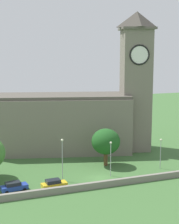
{
  "coord_description": "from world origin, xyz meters",
  "views": [
    {
      "loc": [
        -23.84,
        -59.35,
        23.54
      ],
      "look_at": [
        0.87,
        7.75,
        11.35
      ],
      "focal_mm": 57.47,
      "sensor_mm": 36.0,
      "label": 1
    }
  ],
  "objects_px": {
    "car_blue": "(14,186)",
    "streetlamp_central": "(111,153)",
    "car_yellow": "(54,184)",
    "tree_churchyard": "(106,142)",
    "streetlamp_west_mid": "(62,154)",
    "streetlamp_east_mid": "(161,148)",
    "church": "(78,114)"
  },
  "relations": [
    {
      "from": "streetlamp_central",
      "to": "streetlamp_east_mid",
      "type": "bearing_deg",
      "value": 2.68
    },
    {
      "from": "car_blue",
      "to": "streetlamp_east_mid",
      "type": "xyz_separation_m",
      "value": [
        29.63,
        1.85,
        3.36
      ]
    },
    {
      "from": "streetlamp_east_mid",
      "to": "streetlamp_central",
      "type": "bearing_deg",
      "value": -177.32
    },
    {
      "from": "tree_churchyard",
      "to": "streetlamp_east_mid",
      "type": "bearing_deg",
      "value": -31.03
    },
    {
      "from": "church",
      "to": "streetlamp_central",
      "type": "xyz_separation_m",
      "value": [
        0.11,
        -19.21,
        -4.44
      ]
    },
    {
      "from": "car_yellow",
      "to": "tree_churchyard",
      "type": "relative_size",
      "value": 0.58
    },
    {
      "from": "car_blue",
      "to": "tree_churchyard",
      "type": "bearing_deg",
      "value": 20.76
    },
    {
      "from": "church",
      "to": "car_yellow",
      "type": "xyz_separation_m",
      "value": [
        -11.71,
        -21.87,
        -8.09
      ]
    },
    {
      "from": "streetlamp_west_mid",
      "to": "streetlamp_east_mid",
      "type": "height_order",
      "value": "streetlamp_west_mid"
    },
    {
      "from": "car_blue",
      "to": "car_yellow",
      "type": "height_order",
      "value": "car_yellow"
    },
    {
      "from": "streetlamp_west_mid",
      "to": "streetlamp_east_mid",
      "type": "bearing_deg",
      "value": -0.21
    },
    {
      "from": "streetlamp_central",
      "to": "streetlamp_east_mid",
      "type": "distance_m",
      "value": 11.21
    },
    {
      "from": "car_blue",
      "to": "car_yellow",
      "type": "relative_size",
      "value": 1.04
    },
    {
      "from": "tree_churchyard",
      "to": "streetlamp_central",
      "type": "bearing_deg",
      "value": -104.47
    },
    {
      "from": "car_blue",
      "to": "streetlamp_central",
      "type": "relative_size",
      "value": 0.69
    },
    {
      "from": "streetlamp_west_mid",
      "to": "car_blue",
      "type": "bearing_deg",
      "value": -168.06
    },
    {
      "from": "streetlamp_east_mid",
      "to": "car_yellow",
      "type": "bearing_deg",
      "value": -172.13
    },
    {
      "from": "streetlamp_west_mid",
      "to": "streetlamp_east_mid",
      "type": "distance_m",
      "value": 20.54
    },
    {
      "from": "church",
      "to": "streetlamp_east_mid",
      "type": "height_order",
      "value": "church"
    },
    {
      "from": "streetlamp_central",
      "to": "car_yellow",
      "type": "bearing_deg",
      "value": -167.32
    },
    {
      "from": "streetlamp_central",
      "to": "streetlamp_west_mid",
      "type": "bearing_deg",
      "value": 176.33
    },
    {
      "from": "car_yellow",
      "to": "streetlamp_central",
      "type": "relative_size",
      "value": 0.67
    },
    {
      "from": "car_yellow",
      "to": "streetlamp_west_mid",
      "type": "distance_m",
      "value": 5.96
    },
    {
      "from": "car_yellow",
      "to": "streetlamp_east_mid",
      "type": "xyz_separation_m",
      "value": [
        23.01,
        3.18,
        3.34
      ]
    },
    {
      "from": "car_blue",
      "to": "car_yellow",
      "type": "bearing_deg",
      "value": -11.36
    },
    {
      "from": "streetlamp_east_mid",
      "to": "car_blue",
      "type": "bearing_deg",
      "value": -176.43
    },
    {
      "from": "car_blue",
      "to": "streetlamp_central",
      "type": "distance_m",
      "value": 18.85
    },
    {
      "from": "streetlamp_west_mid",
      "to": "streetlamp_central",
      "type": "relative_size",
      "value": 1.17
    },
    {
      "from": "car_yellow",
      "to": "streetlamp_west_mid",
      "type": "bearing_deg",
      "value": 52.59
    },
    {
      "from": "streetlamp_east_mid",
      "to": "streetlamp_west_mid",
      "type": "bearing_deg",
      "value": 179.79
    },
    {
      "from": "car_blue",
      "to": "streetlamp_west_mid",
      "type": "bearing_deg",
      "value": 11.94
    },
    {
      "from": "car_yellow",
      "to": "streetlamp_west_mid",
      "type": "height_order",
      "value": "streetlamp_west_mid"
    }
  ]
}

